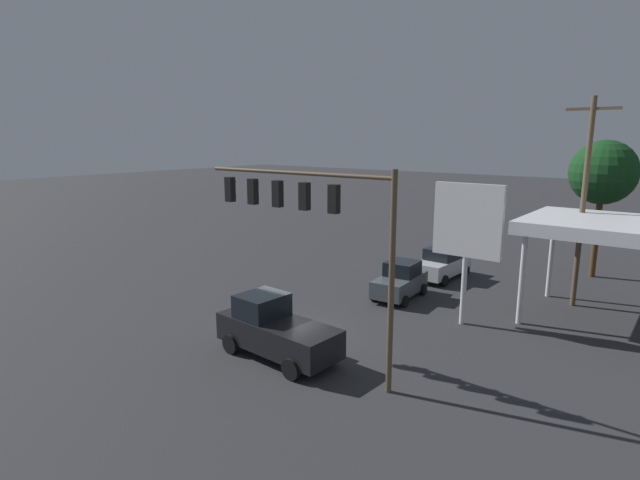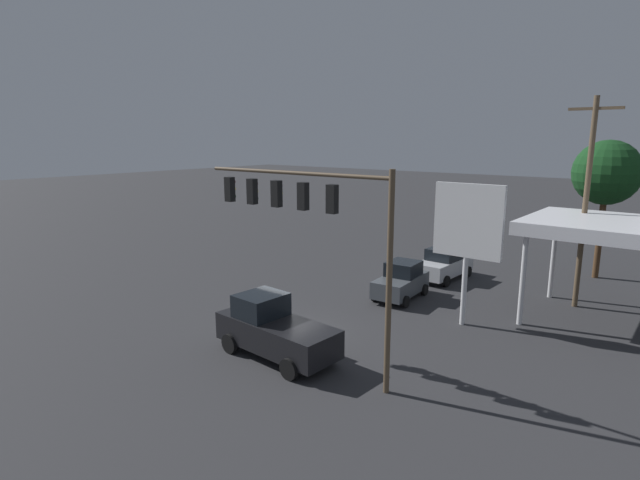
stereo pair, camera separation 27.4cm
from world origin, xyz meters
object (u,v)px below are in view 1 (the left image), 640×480
Objects in this scene: sedan_far at (442,263)px; hatchback_crossing at (400,281)px; traffic_signal_assembly at (308,213)px; utility_pole at (584,199)px; pickup_parked at (275,330)px; price_sign at (468,225)px; street_tree at (603,173)px.

sedan_far is 4.91m from hatchback_crossing.
utility_pole is at bearing -115.39° from traffic_signal_assembly.
sedan_far is at bearing -88.60° from pickup_parked.
utility_pole reaches higher than hatchback_crossing.
traffic_signal_assembly is 15.01m from sedan_far.
price_sign is 13.22m from street_tree.
street_tree is (-6.19, -20.33, 0.58)m from traffic_signal_assembly.
traffic_signal_assembly is at bearing 68.58° from price_sign.
street_tree is at bearing -87.54° from utility_pole.
street_tree is at bearing 141.84° from hatchback_crossing.
utility_pole is at bearing 115.28° from hatchback_crossing.
traffic_signal_assembly is 1.62× the size of pickup_parked.
price_sign is at bearing 59.93° from utility_pole.
price_sign reaches higher than hatchback_crossing.
traffic_signal_assembly reaches higher than price_sign.
traffic_signal_assembly is at bearing -164.47° from pickup_parked.
street_tree reaches higher than hatchback_crossing.
traffic_signal_assembly is 1.91× the size of sedan_far.
price_sign is at bearing 75.88° from street_tree.
hatchback_crossing is (1.19, -9.25, -4.90)m from traffic_signal_assembly.
utility_pole is 7.00m from price_sign.
traffic_signal_assembly is at bearing 64.61° from utility_pole.
utility_pole reaches higher than traffic_signal_assembly.
sedan_far is 0.53× the size of street_tree.
utility_pole is at bearing -120.07° from price_sign.
pickup_parked is (4.42, 7.94, -3.56)m from price_sign.
utility_pole is 1.60× the size of price_sign.
price_sign is 1.46× the size of sedan_far.
pickup_parked is 1.35× the size of hatchback_crossing.
hatchback_crossing is at bearing 56.34° from street_tree.
price_sign is 9.76m from pickup_parked.
traffic_signal_assembly is 0.82× the size of utility_pole.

